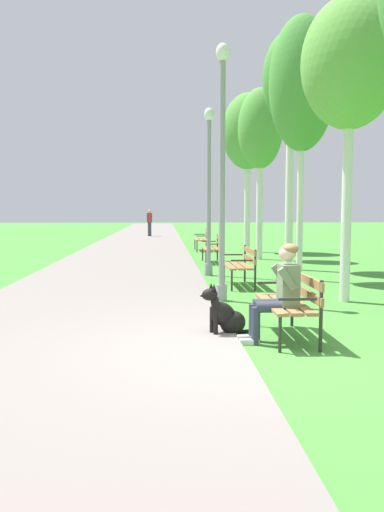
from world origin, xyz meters
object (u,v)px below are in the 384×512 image
Objects in this scene: person_seated_on_near_bench at (279,289)px; lamp_post_mid at (209,190)px; birch_tree_second at (350,65)px; lamp_post_near at (222,170)px; park_bench_far at (214,246)px; birch_tree_third at (302,85)px; birch_tree_fourth at (291,82)px; pedestrian_distant at (150,223)px; birch_tree_fifth at (260,130)px; park_bench_furthest at (203,238)px; park_bench_mid at (241,263)px; dog_black at (226,316)px; park_bench_near at (291,299)px; birch_tree_sixth at (248,133)px.

person_seated_on_near_bench is 6.91m from lamp_post_mid.
lamp_post_near is at bearing 174.71° from birch_tree_second.
park_bench_far is 5.96m from birch_tree_third.
birch_tree_fourth is 3.92× the size of pedestrian_distant.
lamp_post_mid reaches higher than pedestrian_distant.
birch_tree_fifth is at bearing 90.64° from birch_tree_second.
park_bench_furthest is at bearing 89.63° from park_bench_far.
park_bench_mid is 1.87× the size of dog_black.
dog_black is (-0.77, -14.30, -0.25)m from park_bench_furthest.
lamp_post_near is (-0.53, -11.65, 1.86)m from park_bench_furthest.
pedestrian_distant is at bearing 98.73° from park_bench_far.
park_bench_near is at bearing -78.24° from lamp_post_near.
park_bench_mid is at bearing 89.60° from park_bench_near.
park_bench_furthest is 0.23× the size of birch_tree_fourth.
park_bench_near is 0.27× the size of birch_tree_fifth.
birch_tree_fourth reaches higher than park_bench_mid.
park_bench_far is 5.33m from birch_tree_fourth.
birch_tree_fifth is at bearing 95.25° from birch_tree_fourth.
birch_tree_second is at bearing -89.97° from birch_tree_sixth.
park_bench_furthest is at bearing 98.07° from birch_tree_second.
park_bench_near is 4.80m from birch_tree_second.
birch_tree_sixth reaches higher than park_bench_furthest.
park_bench_furthest is 0.24× the size of birch_tree_sixth.
lamp_post_near reaches higher than dog_black.
lamp_post_mid is (-0.43, -3.17, 1.64)m from park_bench_far.
park_bench_near is 0.23× the size of birch_tree_fourth.
park_bench_mid and park_bench_furthest have the same top height.
park_bench_furthest is at bearing 160.53° from birch_tree_sixth.
birch_tree_fifth is (1.53, 10.78, 3.73)m from park_bench_near.
birch_tree_fifth is at bearing -74.61° from pedestrian_distant.
park_bench_near is 14.59m from birch_tree_sixth.
birch_tree_fourth is at bearing 70.77° from dog_black.
birch_tree_second is at bearing -5.29° from lamp_post_near.
person_seated_on_near_bench is at bearing -133.51° from park_bench_near.
dog_black is at bearing -100.12° from birch_tree_sixth.
birch_tree_third is at bearing 32.52° from park_bench_mid.
lamp_post_mid is (-0.46, -7.97, 1.64)m from park_bench_furthest.
lamp_post_near is at bearing 101.76° from park_bench_near.
birch_tree_fourth is at bearing 75.84° from person_seated_on_near_bench.
birch_tree_sixth reaches higher than pedestrian_distant.
birch_tree_fifth is (-0.02, 5.18, -0.27)m from birch_tree_third.
pedestrian_distant reaches higher than park_bench_near.
birch_tree_fourth is at bearing 63.98° from lamp_post_near.
birch_tree_third reaches higher than park_bench_near.
park_bench_mid is at bearing -89.46° from park_bench_furthest.
park_bench_far is at bearing -90.37° from park_bench_furthest.
birch_tree_fourth is (2.40, 4.92, 2.74)m from lamp_post_near.
lamp_post_mid is at bearing 87.22° from dog_black.
birch_tree_fifth is (1.59, -3.72, 3.73)m from park_bench_furthest.
lamp_post_near is 0.75× the size of birch_tree_sixth.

